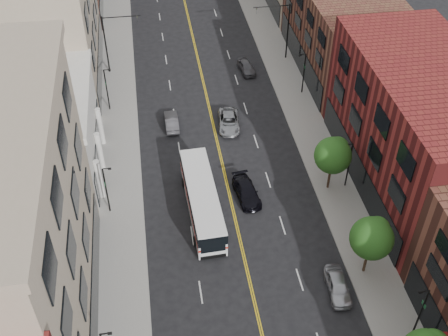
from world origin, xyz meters
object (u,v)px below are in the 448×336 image
city_bus (202,199)px  car_lane_c (246,67)px  car_lane_behind (172,121)px  car_lane_a (246,192)px  car_parked_far (338,286)px  car_lane_b (229,121)px

city_bus → car_lane_c: bearing=68.2°
car_lane_behind → car_lane_a: bearing=115.9°
car_parked_far → car_lane_behind: car_parked_far is taller
car_lane_b → car_lane_c: size_ratio=1.26×
car_parked_far → car_lane_c: size_ratio=1.05×
car_lane_behind → car_lane_b: (6.06, -1.01, 0.02)m
car_lane_c → city_bus: bearing=-116.9°
city_bus → car_lane_c: city_bus is taller
car_lane_a → car_lane_c: car_lane_a is taller
car_parked_far → car_lane_c: car_parked_far is taller
city_bus → car_lane_c: (8.26, 22.98, -1.03)m
car_lane_a → car_lane_b: car_lane_b is taller
car_parked_far → car_lane_c: (-1.10, 33.19, -0.03)m
city_bus → car_lane_a: 4.58m
car_parked_far → car_lane_behind: bearing=118.8°
car_lane_c → car_lane_b: bearing=-117.1°
car_parked_far → car_lane_b: size_ratio=0.84×
city_bus → car_lane_behind: bearing=95.1°
city_bus → car_lane_behind: 13.48m
car_parked_far → car_lane_b: 23.08m
car_lane_b → car_lane_behind: bearing=176.6°
city_bus → car_lane_a: city_bus is taller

